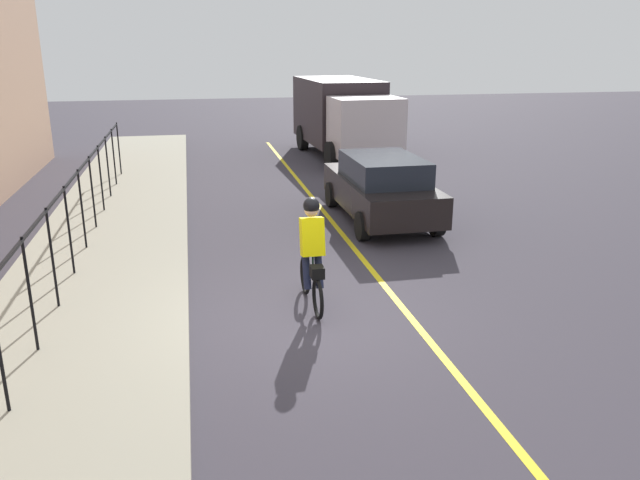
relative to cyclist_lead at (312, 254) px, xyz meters
name	(u,v)px	position (x,y,z in m)	size (l,w,h in m)	color
ground_plane	(307,320)	(-0.50, 0.17, -0.91)	(80.00, 80.00, 0.00)	#3A363F
lane_line_centre	(406,312)	(-0.50, -1.43, -0.91)	(36.00, 0.12, 0.01)	yellow
sidewalk	(76,336)	(-0.50, 3.57, -0.84)	(40.00, 3.20, 0.15)	#9C9783
iron_fence	(49,236)	(0.50, 3.97, 0.39)	(21.14, 0.04, 1.60)	black
cyclist_lead	(312,254)	(0.00, 0.00, 0.00)	(1.71, 0.36, 1.83)	black
patrol_sedan	(381,187)	(4.77, -2.59, -0.09)	(4.41, 1.94, 1.58)	black
box_truck_background	(343,114)	(13.57, -3.78, 0.64)	(6.81, 2.79, 2.78)	#2F262A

